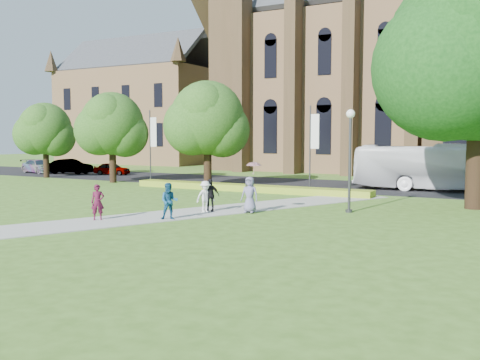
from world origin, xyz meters
The scene contains 23 objects.
ground centered at (0.00, 0.00, 0.00)m, with size 160.00×160.00×0.00m, color #40661E.
road centered at (0.00, 20.00, 0.01)m, with size 160.00×10.00×0.02m, color black.
footpath centered at (0.00, 1.00, 0.02)m, with size 3.20×30.00×0.04m, color #B2B2A8.
flower_hedge centered at (-2.00, 13.20, 0.23)m, with size 18.00×1.40×0.45m, color #B9C828.
cathedral centered at (10.00, 39.73, 12.98)m, with size 52.60×18.25×28.00m.
building_west centered at (-34.00, 42.00, 9.21)m, with size 22.00×14.00×18.30m.
streetlamp centered at (7.50, 6.50, 3.30)m, with size 0.44×0.44×5.24m.
large_tree centered at (13.00, 11.00, 8.37)m, with size 9.60×9.60×13.20m.
street_tree_0 centered at (-15.00, 14.00, 4.87)m, with size 5.20×5.20×7.50m.
street_tree_1 centered at (-6.00, 14.50, 5.22)m, with size 5.60×5.60×8.05m.
street_tree_2 centered at (-24.00, 15.00, 4.53)m, with size 4.80×4.80×6.95m.
banner_pole_0 centered at (2.11, 15.20, 3.39)m, with size 0.70×0.10×6.00m.
banner_pole_1 centered at (-11.89, 15.20, 3.39)m, with size 0.70×0.10×6.00m.
tour_coach centered at (10.05, 19.82, 1.69)m, with size 2.80×11.97×3.33m, color white.
car_0 centered at (-20.86, 20.39, 0.63)m, with size 1.43×3.56×1.21m, color gray.
car_1 centered at (-25.44, 19.35, 0.77)m, with size 1.59×4.56×1.50m, color gray.
car_2 centered at (-29.53, 18.91, 0.70)m, with size 1.92×4.72×1.37m, color gray.
pedestrian_0 centered at (-1.89, -1.66, 0.86)m, with size 0.60×0.39×1.65m, color #4C1129.
pedestrian_1 centered at (0.93, 0.03, 0.89)m, with size 0.83×0.64×1.70m, color navy.
pedestrian_2 centered at (1.10, 2.89, 0.83)m, with size 1.02×0.59×1.58m, color white.
pedestrian_3 centered at (1.19, 3.18, 0.88)m, with size 0.98×0.41×1.67m, color black.
pedestrian_4 centered at (3.16, 3.82, 0.95)m, with size 0.89×0.58×1.81m, color slate.
parasol centered at (3.34, 3.92, 2.18)m, with size 0.74×0.74×0.65m, color #E6A2BC.
Camera 1 is at (15.53, -19.99, 3.94)m, focal length 40.00 mm.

